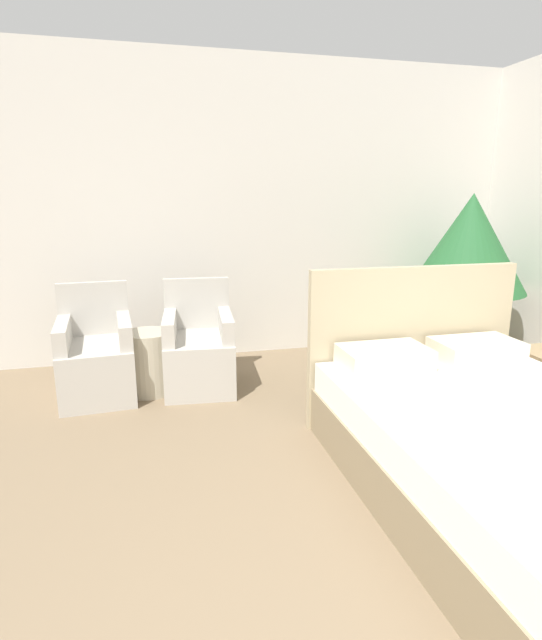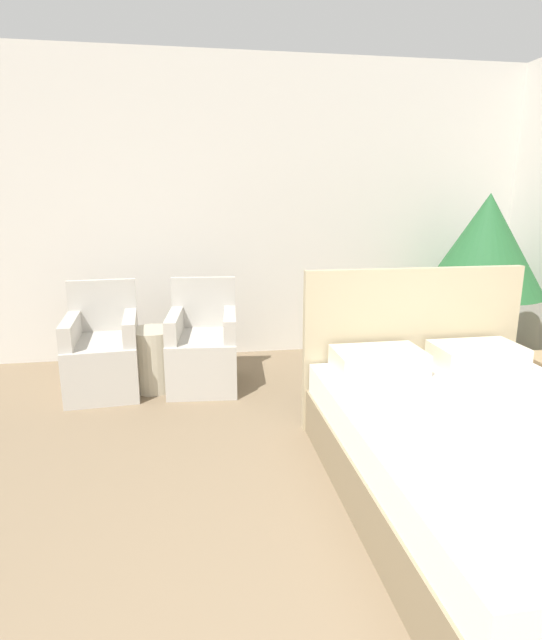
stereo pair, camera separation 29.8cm
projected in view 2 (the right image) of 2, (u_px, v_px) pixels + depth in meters
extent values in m
cube|color=silver|center=(253.00, 211.00, 4.95)|extent=(10.00, 0.06, 2.90)
cube|color=#8C7A5B|center=(500.00, 487.00, 2.55)|extent=(1.53, 2.14, 0.30)
cube|color=white|center=(505.00, 442.00, 2.49)|extent=(1.50, 2.10, 0.20)
cube|color=tan|center=(412.00, 347.00, 3.50)|extent=(1.56, 0.06, 1.12)
cube|color=beige|center=(378.00, 360.00, 3.21)|extent=(0.57, 0.36, 0.14)
cube|color=beige|center=(477.00, 355.00, 3.32)|extent=(0.57, 0.36, 0.14)
cube|color=#B7B2A8|center=(104.00, 366.00, 4.15)|extent=(0.62, 0.74, 0.44)
cube|color=#B7B2A8|center=(103.00, 305.00, 4.34)|extent=(0.57, 0.10, 0.45)
cube|color=#B7B2A8|center=(70.00, 331.00, 4.02)|extent=(0.15, 0.64, 0.19)
cube|color=#B7B2A8|center=(130.00, 327.00, 4.12)|extent=(0.15, 0.64, 0.19)
cube|color=#B7B2A8|center=(203.00, 361.00, 4.28)|extent=(0.62, 0.75, 0.44)
cube|color=#B7B2A8|center=(204.00, 302.00, 4.48)|extent=(0.57, 0.11, 0.45)
cube|color=#B7B2A8|center=(174.00, 325.00, 4.18)|extent=(0.15, 0.64, 0.19)
cube|color=#B7B2A8|center=(230.00, 324.00, 4.22)|extent=(0.15, 0.64, 0.19)
cylinder|color=beige|center=(475.00, 346.00, 4.96)|extent=(0.44, 0.44, 0.29)
cylinder|color=brown|center=(479.00, 313.00, 4.88)|extent=(0.06, 0.06, 0.39)
cone|color=#235B2D|center=(486.00, 244.00, 4.72)|extent=(1.12, 1.12, 0.95)
cylinder|color=#B7AD93|center=(154.00, 359.00, 4.20)|extent=(0.39, 0.39, 0.52)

